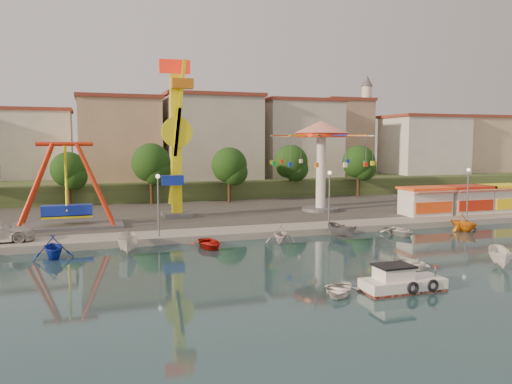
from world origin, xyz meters
name	(u,v)px	position (x,y,z in m)	size (l,w,h in m)	color
ground	(308,273)	(0.00, 0.00, 0.00)	(200.00, 200.00, 0.00)	#132D36
quay_deck	(169,188)	(0.00, 62.00, 0.30)	(200.00, 100.00, 0.60)	#9E998E
asphalt_pad	(207,208)	(0.00, 30.00, 0.60)	(90.00, 28.00, 0.01)	#4C4944
hill_terrace	(165,179)	(0.00, 67.00, 1.50)	(200.00, 60.00, 3.00)	#384C26
pirate_ship_ride	(66,187)	(-15.57, 20.26, 4.39)	(10.00, 5.00, 8.00)	#59595E
kamikaze_tower	(177,142)	(-4.68, 23.29, 8.61)	(3.28, 3.10, 16.50)	#59595E
wave_swinger	(321,145)	(11.90, 23.05, 8.20)	(11.60, 11.60, 10.40)	#59595E
booth_left	(425,201)	(21.40, 16.49, 2.16)	(5.40, 3.78, 3.08)	white
booth_mid	(467,199)	(26.95, 16.49, 2.16)	(5.40, 3.78, 3.08)	white
booth_right	(502,197)	(32.04, 16.49, 2.16)	(5.40, 3.78, 3.08)	white
lamp_post_1	(158,207)	(-8.00, 13.00, 3.10)	(0.14, 0.14, 5.00)	#59595E
lamp_post_2	(329,200)	(8.00, 13.00, 3.10)	(0.14, 0.14, 5.00)	#59595E
lamp_post_3	(468,195)	(24.00, 13.00, 3.10)	(0.14, 0.14, 5.00)	#59595E
tree_1	(69,170)	(-16.00, 36.24, 5.20)	(4.35, 4.35, 6.80)	#382314
tree_2	(151,163)	(-6.00, 35.81, 5.92)	(5.02, 5.02, 7.85)	#382314
tree_3	(229,165)	(4.00, 34.36, 5.55)	(4.68, 4.68, 7.32)	#382314
tree_4	(291,162)	(14.00, 37.35, 5.75)	(4.86, 4.86, 7.60)	#382314
tree_5	(359,162)	(24.00, 35.54, 5.71)	(4.83, 4.83, 7.54)	#382314
building_1	(34,151)	(-21.33, 51.38, 7.32)	(12.33, 9.01, 8.63)	silver
building_2	(125,142)	(-8.19, 51.96, 8.62)	(11.95, 9.28, 11.23)	tan
building_3	(215,148)	(5.60, 48.80, 7.60)	(12.59, 10.50, 9.20)	beige
building_4	(286,148)	(19.07, 52.20, 7.62)	(10.75, 9.23, 9.24)	beige
building_5	(359,142)	(32.37, 50.33, 8.61)	(12.77, 10.96, 11.21)	tan
building_6	(420,139)	(44.15, 48.77, 9.18)	(8.23, 8.98, 12.36)	silver
building_7	(454,148)	(56.03, 53.70, 7.38)	(11.59, 10.93, 8.76)	beige
minaret	(366,121)	(36.00, 54.00, 12.55)	(2.80, 2.80, 18.00)	silver
cabin_motorboat	(401,283)	(3.47, -5.27, 0.46)	(4.84, 1.99, 1.70)	white
rowboat_a	(413,263)	(7.40, -0.95, 0.32)	(2.24, 3.13, 0.65)	white
rowboat_b	(339,289)	(-0.24, -4.78, 0.30)	(2.08, 2.92, 0.60)	silver
skiff	(501,257)	(13.26, -2.64, 0.70)	(1.36, 3.62, 1.40)	white
moored_boat_1	(53,247)	(-16.15, 9.80, 0.86)	(2.81, 3.26, 1.72)	#142DB2
moored_boat_2	(128,243)	(-10.76, 9.80, 0.76)	(1.49, 3.96, 1.53)	silver
moored_boat_3	(209,243)	(-4.37, 9.80, 0.37)	(2.55, 3.57, 0.74)	red
moored_boat_4	(281,234)	(1.85, 9.80, 0.79)	(2.58, 2.99, 1.58)	beige
moored_boat_5	(342,231)	(7.70, 9.80, 0.70)	(1.37, 3.64, 1.40)	#505055
moored_boat_6	(400,231)	(13.67, 9.80, 0.39)	(2.67, 3.74, 0.77)	silver
moored_boat_7	(463,222)	(20.80, 9.80, 0.85)	(2.80, 3.24, 1.71)	orange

